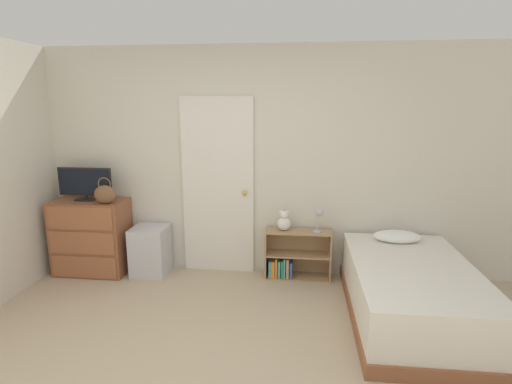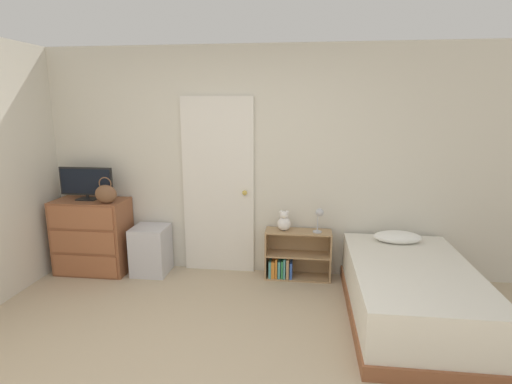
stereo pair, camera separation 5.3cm
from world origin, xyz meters
TOP-DOWN VIEW (x-y plane):
  - wall_back at (0.00, 2.21)m, footprint 10.00×0.06m
  - door_closed at (-0.21, 2.15)m, footprint 0.81×0.09m
  - dresser at (-1.66, 1.93)m, footprint 0.81×0.45m
  - tv at (-1.70, 1.96)m, footprint 0.62×0.16m
  - handbag at (-1.40, 1.82)m, footprint 0.24×0.13m
  - storage_bin at (-0.98, 1.96)m, footprint 0.39×0.39m
  - bookshelf at (0.65, 2.04)m, footprint 0.73×0.25m
  - teddy_bear at (0.55, 2.03)m, footprint 0.15×0.15m
  - desk_lamp at (0.93, 2.00)m, footprint 0.11×0.11m
  - bed at (1.74, 1.26)m, footprint 1.08×1.82m

SIDE VIEW (x-z plane):
  - bookshelf at x=0.65m, z-range -0.05..0.51m
  - bed at x=1.74m, z-range -0.05..0.58m
  - storage_bin at x=-0.98m, z-range 0.00..0.56m
  - dresser at x=-1.66m, z-range 0.00..0.86m
  - teddy_bear at x=0.55m, z-range 0.54..0.77m
  - desk_lamp at x=0.93m, z-range 0.61..0.88m
  - handbag at x=-1.40m, z-range 0.82..1.11m
  - door_closed at x=-0.21m, z-range 0.00..2.01m
  - tv at x=-1.70m, z-range 0.87..1.24m
  - wall_back at x=0.00m, z-range 0.00..2.55m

